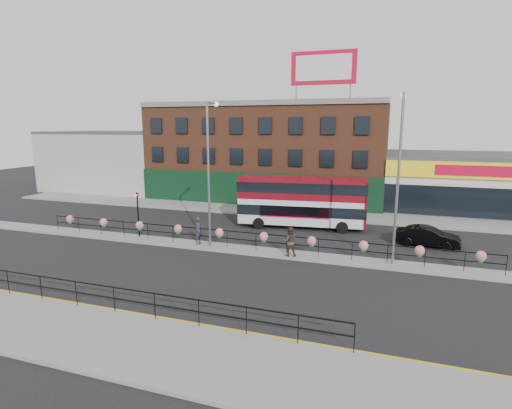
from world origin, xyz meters
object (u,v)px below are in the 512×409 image
(car, at_px, (428,237))
(lamp_column_east, at_px, (399,165))
(pedestrian_a, at_px, (199,230))
(double_decker_bus, at_px, (302,197))
(pedestrian_b, at_px, (290,242))
(lamp_column_west, at_px, (210,162))

(car, relative_size, lamp_column_east, 0.44)
(car, xyz_separation_m, pedestrian_a, (-14.59, -4.87, 0.42))
(double_decker_bus, relative_size, lamp_column_east, 1.05)
(car, bearing_deg, double_decker_bus, 82.84)
(pedestrian_b, xyz_separation_m, lamp_column_west, (-5.48, 0.61, 4.64))
(car, xyz_separation_m, lamp_column_west, (-13.70, -4.79, 5.03))
(car, height_order, pedestrian_b, pedestrian_b)
(pedestrian_a, bearing_deg, lamp_column_west, -80.77)
(lamp_column_east, bearing_deg, pedestrian_b, -172.85)
(lamp_column_west, bearing_deg, lamp_column_east, 0.71)
(pedestrian_a, relative_size, lamp_column_west, 0.20)
(car, relative_size, lamp_column_west, 0.45)
(double_decker_bus, distance_m, pedestrian_a, 9.09)
(car, height_order, lamp_column_east, lamp_column_east)
(car, xyz_separation_m, lamp_column_east, (-2.24, -4.64, 5.18))
(pedestrian_a, xyz_separation_m, pedestrian_b, (6.37, -0.53, -0.03))
(car, bearing_deg, lamp_column_west, 115.98)
(double_decker_bus, distance_m, pedestrian_b, 7.82)
(double_decker_bus, distance_m, car, 9.55)
(pedestrian_a, bearing_deg, pedestrian_b, -90.74)
(lamp_column_west, relative_size, lamp_column_east, 0.97)
(double_decker_bus, distance_m, lamp_column_west, 9.01)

